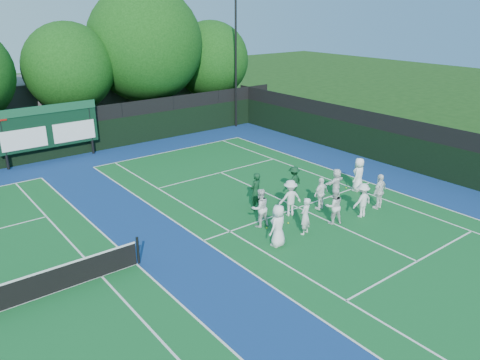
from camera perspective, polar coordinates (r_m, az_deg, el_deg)
ground at (r=22.08m, az=8.94°, el=-4.20°), size 120.00×120.00×0.00m
court_apron at (r=19.31m, az=-5.77°, el=-7.82°), size 34.00×32.00×0.01m
near_court at (r=22.70m, az=7.12°, el=-3.36°), size 11.05×23.85×0.01m
back_fence at (r=31.79m, az=-20.62°, el=5.02°), size 34.00×0.08×3.00m
divider_fence_right at (r=29.01m, az=20.01°, el=3.70°), size 0.08×32.00×3.00m
scoreboard at (r=30.93m, az=-22.34°, el=5.99°), size 6.00×0.21×3.55m
clubhouse at (r=40.30m, az=-18.95°, el=9.21°), size 18.00×6.00×4.00m
light_pole_right at (r=36.91m, az=-0.52°, el=16.10°), size 1.20×0.30×10.12m
tree_c at (r=35.11m, az=-19.93°, el=12.53°), size 6.13×6.13×8.21m
tree_d at (r=37.26m, az=-11.34°, el=15.61°), size 8.61×8.61×10.73m
tree_e at (r=40.42m, az=-3.47°, el=14.25°), size 6.29×6.29×8.07m
tennis_ball_0 at (r=21.03m, az=5.90°, el=-5.25°), size 0.07×0.07×0.07m
tennis_ball_1 at (r=25.27m, az=6.43°, el=-0.73°), size 0.07×0.07×0.07m
tennis_ball_3 at (r=20.52m, az=3.27°, el=-5.85°), size 0.07×0.07×0.07m
tennis_ball_5 at (r=25.53m, az=12.81°, el=-0.91°), size 0.07×0.07×0.07m
player_front_0 at (r=18.80m, az=4.66°, el=-5.57°), size 0.98×0.76×1.77m
player_front_1 at (r=19.90m, az=7.96°, el=-4.39°), size 0.69×0.55×1.64m
player_front_2 at (r=21.07m, az=11.37°, el=-3.13°), size 0.99×0.89×1.66m
player_front_3 at (r=22.02m, az=14.68°, el=-2.41°), size 1.07×0.65×1.62m
player_front_4 at (r=23.12m, az=16.65°, el=-1.34°), size 1.06×0.53×1.73m
player_back_0 at (r=20.39m, az=2.45°, el=-3.41°), size 0.92×0.76×1.74m
player_back_1 at (r=21.55m, az=6.13°, el=-2.19°), size 1.25×0.93×1.72m
player_back_2 at (r=22.43m, az=9.84°, el=-1.63°), size 0.96×0.45×1.59m
player_back_3 at (r=24.04m, az=11.64°, el=-0.35°), size 1.43×0.59×1.50m
player_back_4 at (r=25.04m, az=14.26°, el=0.64°), size 1.01×0.82×1.79m
coach_left at (r=22.01m, az=1.92°, el=-1.41°), size 0.75×0.57×1.84m
coach_right at (r=23.83m, az=6.58°, el=-0.15°), size 1.07×0.70×1.57m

